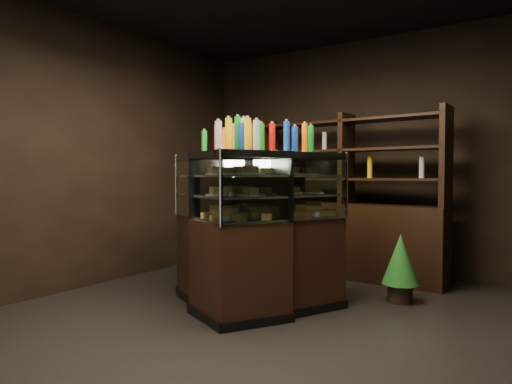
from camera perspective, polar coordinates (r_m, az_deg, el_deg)
ground at (r=3.94m, az=3.25°, el=-16.32°), size 5.00×5.00×0.00m
room_shell at (r=3.80m, az=3.31°, el=12.66°), size 5.02×5.02×3.01m
display_case at (r=4.28m, az=-0.97°, el=-8.08°), size 1.71×1.50×1.46m
food_display at (r=4.21m, az=-0.99°, el=0.06°), size 1.30×1.18×0.45m
bottles_top at (r=4.23m, az=-0.97°, el=6.79°), size 1.13×1.04×0.30m
potted_conifer at (r=4.73m, az=17.61°, el=-7.87°), size 0.36×0.36×0.76m
back_shelving at (r=5.74m, az=11.19°, el=-4.36°), size 2.40×0.54×2.00m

